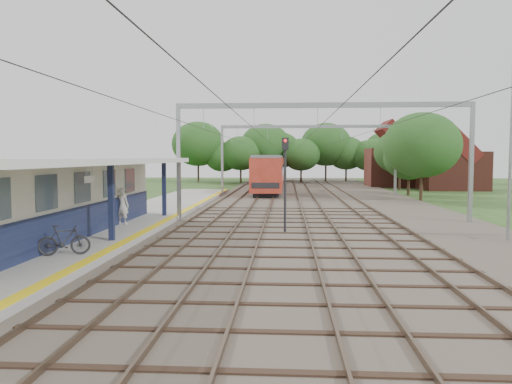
{
  "coord_description": "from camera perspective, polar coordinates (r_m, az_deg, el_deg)",
  "views": [
    {
      "loc": [
        1.44,
        -14.35,
        3.82
      ],
      "look_at": [
        -0.55,
        17.59,
        1.6
      ],
      "focal_mm": 35.0,
      "sensor_mm": 36.0,
      "label": 1
    }
  ],
  "objects": [
    {
      "name": "person",
      "position": [
        26.75,
        -15.02,
        -1.53
      ],
      "size": [
        0.79,
        0.61,
        1.94
      ],
      "primitive_type": "imported",
      "rotation": [
        0.0,
        0.0,
        2.91
      ],
      "color": "beige",
      "rests_on": "platform"
    },
    {
      "name": "catenary_system",
      "position": [
        39.71,
        6.4,
        6.38
      ],
      "size": [
        17.22,
        88.0,
        7.0
      ],
      "color": "gray",
      "rests_on": "ground"
    },
    {
      "name": "tree_band",
      "position": [
        71.52,
        5.5,
        4.83
      ],
      "size": [
        31.72,
        30.88,
        8.82
      ],
      "color": "#382619",
      "rests_on": "ground"
    },
    {
      "name": "canopy",
      "position": [
        22.33,
        -20.83,
        3.26
      ],
      "size": [
        6.4,
        20.0,
        3.44
      ],
      "color": "#12193A",
      "rests_on": "platform"
    },
    {
      "name": "ground",
      "position": [
        14.92,
        -2.13,
        -10.86
      ],
      "size": [
        160.0,
        160.0,
        0.0
      ],
      "primitive_type": "plane",
      "color": "#2D4C1E",
      "rests_on": "ground"
    },
    {
      "name": "signal_post",
      "position": [
        24.66,
        3.35,
        2.35
      ],
      "size": [
        0.34,
        0.29,
        4.79
      ],
      "rotation": [
        0.0,
        0.0,
        -0.07
      ],
      "color": "black",
      "rests_on": "ground"
    },
    {
      "name": "house_far",
      "position": [
        67.93,
        15.96,
        3.32
      ],
      "size": [
        8.0,
        6.12,
        8.66
      ],
      "color": "brown",
      "rests_on": "ground"
    },
    {
      "name": "yellow_stripe",
      "position": [
        29.33,
        -9.66,
        -2.87
      ],
      "size": [
        0.45,
        52.0,
        0.01
      ],
      "primitive_type": "cube",
      "color": "yellow",
      "rests_on": "platform"
    },
    {
      "name": "train",
      "position": [
        63.67,
        1.81,
        2.5
      ],
      "size": [
        3.01,
        37.44,
        3.94
      ],
      "color": "black",
      "rests_on": "ballast_bed"
    },
    {
      "name": "bicycle",
      "position": [
        19.02,
        -21.08,
        -5.16
      ],
      "size": [
        1.85,
        1.07,
        1.07
      ],
      "primitive_type": "imported",
      "rotation": [
        0.0,
        0.0,
        1.91
      ],
      "color": "black",
      "rests_on": "platform"
    },
    {
      "name": "station_building",
      "position": [
        23.77,
        -22.17,
        -0.6
      ],
      "size": [
        3.41,
        18.0,
        3.4
      ],
      "color": "beige",
      "rests_on": "platform"
    },
    {
      "name": "rail_tracks",
      "position": [
        44.5,
        3.62,
        -0.74
      ],
      "size": [
        11.8,
        88.0,
        0.15
      ],
      "color": "brown",
      "rests_on": "ballast_bed"
    },
    {
      "name": "house_near",
      "position": [
        63.45,
        21.54,
        2.94
      ],
      "size": [
        7.0,
        6.12,
        7.89
      ],
      "color": "brown",
      "rests_on": "ground"
    },
    {
      "name": "ballast_bed",
      "position": [
        44.58,
        6.84,
        -0.91
      ],
      "size": [
        18.0,
        90.0,
        0.1
      ],
      "primitive_type": "cube",
      "color": "#473D33",
      "rests_on": "ground"
    },
    {
      "name": "platform",
      "position": [
        29.95,
        -13.86,
        -3.14
      ],
      "size": [
        5.0,
        52.0,
        0.35
      ],
      "primitive_type": "cube",
      "color": "gray",
      "rests_on": "ground"
    }
  ]
}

